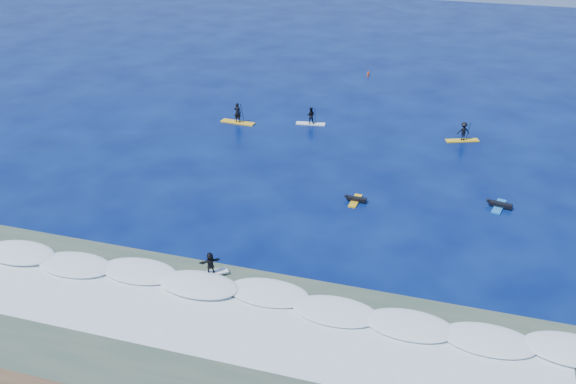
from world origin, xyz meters
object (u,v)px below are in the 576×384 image
(sup_paddler_right, at_px, (463,133))
(prone_paddler_near, at_px, (356,200))
(prone_paddler_far, at_px, (499,205))
(sup_paddler_center, at_px, (311,117))
(marker_buoy, at_px, (368,74))
(sup_paddler_left, at_px, (238,116))
(wave_surfer, at_px, (210,264))

(sup_paddler_right, xyz_separation_m, prone_paddler_near, (-6.68, -13.65, -0.63))
(sup_paddler_right, height_order, prone_paddler_far, sup_paddler_right)
(sup_paddler_right, relative_size, prone_paddler_near, 1.40)
(sup_paddler_center, xyz_separation_m, prone_paddler_near, (7.02, -13.67, -0.56))
(sup_paddler_center, height_order, sup_paddler_right, sup_paddler_right)
(marker_buoy, bearing_deg, sup_paddler_center, -98.29)
(sup_paddler_left, xyz_separation_m, sup_paddler_right, (20.27, 1.62, 0.07))
(prone_paddler_near, relative_size, marker_buoy, 3.23)
(sup_paddler_center, relative_size, marker_buoy, 4.28)
(sup_paddler_right, height_order, prone_paddler_near, sup_paddler_right)
(wave_surfer, bearing_deg, sup_paddler_right, 24.28)
(sup_paddler_center, height_order, marker_buoy, sup_paddler_center)
(prone_paddler_near, distance_m, marker_buoy, 30.30)
(prone_paddler_far, bearing_deg, sup_paddler_right, 26.67)
(sup_paddler_left, xyz_separation_m, prone_paddler_near, (13.60, -12.03, -0.56))
(wave_surfer, xyz_separation_m, marker_buoy, (1.62, 41.56, -0.55))
(sup_paddler_left, height_order, marker_buoy, sup_paddler_left)
(prone_paddler_near, height_order, wave_surfer, wave_surfer)
(sup_paddler_left, distance_m, wave_surfer, 24.76)
(sup_paddler_center, xyz_separation_m, prone_paddler_far, (16.89, -11.56, -0.54))
(prone_paddler_far, distance_m, marker_buoy, 31.39)
(sup_paddler_center, bearing_deg, wave_surfer, -96.33)
(prone_paddler_far, bearing_deg, prone_paddler_near, 113.25)
(marker_buoy, bearing_deg, sup_paddler_right, -55.19)
(prone_paddler_near, height_order, prone_paddler_far, prone_paddler_far)
(prone_paddler_far, bearing_deg, sup_paddler_center, 66.80)
(prone_paddler_near, bearing_deg, sup_paddler_center, 30.27)
(sup_paddler_right, relative_size, marker_buoy, 4.52)
(sup_paddler_center, xyz_separation_m, sup_paddler_right, (13.69, -0.02, 0.07))
(sup_paddler_center, xyz_separation_m, marker_buoy, (2.37, 16.27, -0.42))
(sup_paddler_center, distance_m, marker_buoy, 16.45)
(sup_paddler_left, bearing_deg, sup_paddler_center, 17.63)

